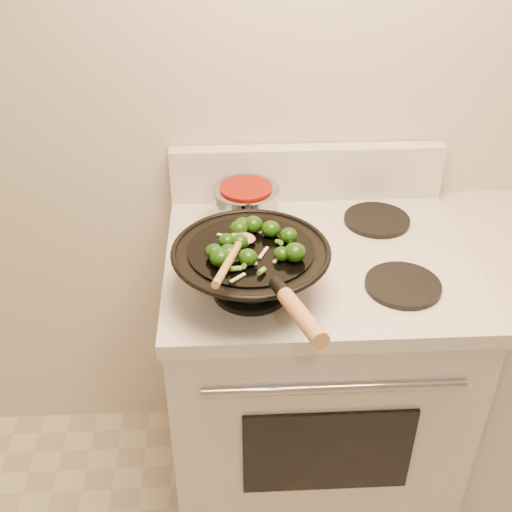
{
  "coord_description": "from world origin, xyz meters",
  "views": [
    {
      "loc": [
        -0.46,
        -0.17,
        1.84
      ],
      "look_at": [
        -0.4,
        1.03,
        1.02
      ],
      "focal_mm": 45.0,
      "sensor_mm": 36.0,
      "label": 1
    }
  ],
  "objects": [
    {
      "name": "wooden_spoon",
      "position": [
        -0.45,
        0.97,
        1.07
      ],
      "size": [
        0.1,
        0.29,
        0.08
      ],
      "color": "#AC7544",
      "rests_on": "wok"
    },
    {
      "name": "stove",
      "position": [
        -0.23,
        1.17,
        0.47
      ],
      "size": [
        0.78,
        0.67,
        1.08
      ],
      "color": "silver",
      "rests_on": "ground"
    },
    {
      "name": "wok",
      "position": [
        -0.41,
        1.02,
        0.99
      ],
      "size": [
        0.36,
        0.59,
        0.21
      ],
      "color": "black",
      "rests_on": "stove"
    },
    {
      "name": "saucepan",
      "position": [
        -0.41,
        1.32,
        0.99
      ],
      "size": [
        0.18,
        0.29,
        0.11
      ],
      "color": "#999CA1",
      "rests_on": "stove"
    },
    {
      "name": "stirfry",
      "position": [
        -0.42,
        1.02,
        1.06
      ],
      "size": [
        0.22,
        0.24,
        0.04
      ],
      "color": "#143808",
      "rests_on": "wok"
    }
  ]
}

